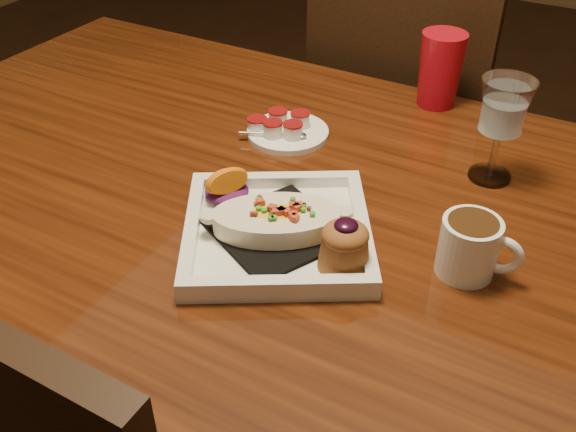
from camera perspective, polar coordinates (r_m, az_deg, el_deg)
The scene contains 8 objects.
table at distance 1.05m, azimuth -1.59°, elevation -1.88°, with size 1.50×0.90×0.75m.
chair_far at distance 1.61m, azimuth 10.12°, elevation 6.30°, with size 0.42×0.42×0.93m.
plate at distance 0.87m, azimuth -0.27°, elevation -1.10°, with size 0.34×0.34×0.08m.
coffee_mug at distance 0.84m, azimuth 15.96°, elevation -2.53°, with size 0.11×0.08×0.08m.
goblet at distance 1.01m, azimuth 18.60°, elevation 8.74°, with size 0.08×0.08×0.17m.
saucer at distance 1.12m, azimuth -0.17°, elevation 7.68°, with size 0.14×0.14×0.10m.
creamer_loose at distance 1.13m, azimuth -2.76°, elevation 8.09°, with size 0.04×0.04×0.03m.
red_tumbler at distance 1.24m, azimuth 13.37°, elevation 12.54°, with size 0.08×0.08×0.14m, color red.
Camera 1 is at (0.43, -0.70, 1.31)m, focal length 40.00 mm.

